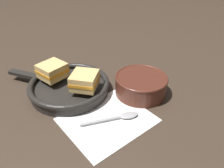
% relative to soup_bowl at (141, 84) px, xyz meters
% --- Properties ---
extents(ground_plane, '(4.00, 4.00, 0.00)m').
position_rel_soup_bowl_xyz_m(ground_plane, '(-0.11, 0.03, -0.04)').
color(ground_plane, '#382B21').
extents(napkin, '(0.26, 0.23, 0.00)m').
position_rel_soup_bowl_xyz_m(napkin, '(-0.17, -0.01, -0.03)').
color(napkin, white).
rests_on(napkin, ground_plane).
extents(soup_bowl, '(0.17, 0.17, 0.06)m').
position_rel_soup_bowl_xyz_m(soup_bowl, '(0.00, 0.00, 0.00)').
color(soup_bowl, '#4C2319').
rests_on(soup_bowl, ground_plane).
extents(spoon, '(0.15, 0.10, 0.01)m').
position_rel_soup_bowl_xyz_m(spoon, '(-0.14, -0.03, -0.03)').
color(spoon, '#9E9EA3').
rests_on(spoon, napkin).
extents(skillet, '(0.26, 0.36, 0.04)m').
position_rel_soup_bowl_xyz_m(skillet, '(-0.15, 0.18, -0.02)').
color(skillet, black).
rests_on(skillet, ground_plane).
extents(sandwich_near_left, '(0.08, 0.08, 0.05)m').
position_rel_soup_bowl_xyz_m(sandwich_near_left, '(-0.16, 0.24, 0.03)').
color(sandwich_near_left, '#DBB26B').
rests_on(sandwich_near_left, skillet).
extents(sandwich_near_right, '(0.11, 0.11, 0.05)m').
position_rel_soup_bowl_xyz_m(sandwich_near_right, '(-0.13, 0.12, 0.03)').
color(sandwich_near_right, '#DBB26B').
rests_on(sandwich_near_right, skillet).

